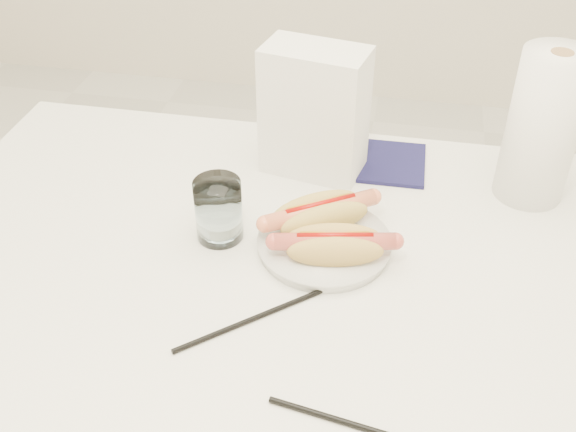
% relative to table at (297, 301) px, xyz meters
% --- Properties ---
extents(table, '(1.20, 0.80, 0.75)m').
position_rel_table_xyz_m(table, '(0.00, 0.00, 0.00)').
color(table, white).
rests_on(table, ground).
extents(plate, '(0.25, 0.25, 0.02)m').
position_rel_table_xyz_m(plate, '(0.03, 0.05, 0.07)').
color(plate, white).
rests_on(plate, table).
extents(hotdog_left, '(0.16, 0.13, 0.05)m').
position_rel_table_xyz_m(hotdog_left, '(0.02, 0.09, 0.10)').
color(hotdog_left, tan).
rests_on(hotdog_left, plate).
extents(hotdog_right, '(0.17, 0.09, 0.05)m').
position_rel_table_xyz_m(hotdog_right, '(0.05, 0.02, 0.10)').
color(hotdog_right, tan).
rests_on(hotdog_right, plate).
extents(water_glass, '(0.07, 0.07, 0.10)m').
position_rel_table_xyz_m(water_glass, '(-0.13, 0.06, 0.11)').
color(water_glass, silver).
rests_on(water_glass, table).
extents(chopstick_near, '(0.18, 0.15, 0.01)m').
position_rel_table_xyz_m(chopstick_near, '(-0.04, -0.10, 0.06)').
color(chopstick_near, black).
rests_on(chopstick_near, table).
extents(chopstick_far, '(0.24, 0.04, 0.01)m').
position_rel_table_xyz_m(chopstick_far, '(0.13, -0.24, 0.06)').
color(chopstick_far, black).
rests_on(chopstick_far, table).
extents(napkin_box, '(0.18, 0.12, 0.22)m').
position_rel_table_xyz_m(napkin_box, '(-0.02, 0.27, 0.17)').
color(napkin_box, white).
rests_on(napkin_box, table).
extents(navy_napkin, '(0.14, 0.14, 0.01)m').
position_rel_table_xyz_m(navy_napkin, '(0.10, 0.30, 0.06)').
color(navy_napkin, '#14133D').
rests_on(navy_napkin, table).
extents(paper_towel_roll, '(0.14, 0.14, 0.25)m').
position_rel_table_xyz_m(paper_towel_roll, '(0.33, 0.26, 0.18)').
color(paper_towel_roll, white).
rests_on(paper_towel_roll, table).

